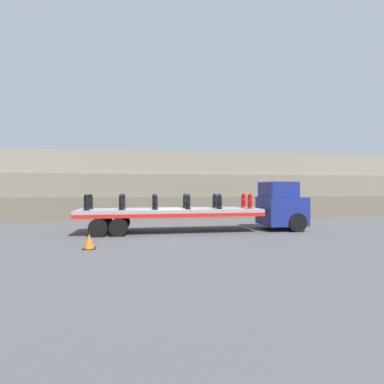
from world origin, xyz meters
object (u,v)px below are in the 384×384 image
fire_hydrant_black_far_2 (155,201)px  fire_hydrant_red_near_5 (250,201)px  fire_hydrant_red_far_5 (243,201)px  fire_hydrant_black_near_1 (121,202)px  fire_hydrant_black_near_2 (155,202)px  fire_hydrant_black_far_3 (185,201)px  fire_hydrant_black_far_4 (215,201)px  fire_hydrant_black_near_4 (219,202)px  flatbed_trailer (160,213)px  fire_hydrant_black_near_0 (86,203)px  fire_hydrant_black_far_1 (123,201)px  traffic_cone (89,242)px  truck_cab (282,206)px  fire_hydrant_black_near_3 (188,202)px  fire_hydrant_black_far_0 (90,202)px

fire_hydrant_black_far_2 → fire_hydrant_red_near_5: bearing=-11.9°
fire_hydrant_red_near_5 → fire_hydrant_red_far_5: 1.13m
fire_hydrant_black_near_1 → fire_hydrant_black_near_2: same height
fire_hydrant_black_far_3 → fire_hydrant_black_far_4: bearing=0.0°
fire_hydrant_black_near_1 → fire_hydrant_black_near_4: (5.35, 0.00, 0.00)m
flatbed_trailer → fire_hydrant_black_near_0: (-3.88, -0.57, 0.64)m
fire_hydrant_black_far_1 → fire_hydrant_black_far_2: (1.78, 0.00, 0.00)m
traffic_cone → fire_hydrant_red_near_5: bearing=24.1°
truck_cab → fire_hydrant_red_near_5: (-2.22, -0.57, 0.31)m
fire_hydrant_black_near_1 → traffic_cone: 4.04m
fire_hydrant_black_far_4 → fire_hydrant_black_far_3: bearing=180.0°
fire_hydrant_black_near_3 → fire_hydrant_red_far_5: same height
fire_hydrant_black_far_1 → fire_hydrant_black_near_3: (3.57, -1.13, 0.00)m
fire_hydrant_black_far_1 → traffic_cone: 5.09m
fire_hydrant_black_near_2 → fire_hydrant_black_near_3: size_ratio=1.00×
fire_hydrant_black_near_2 → flatbed_trailer: bearing=61.5°
fire_hydrant_black_near_1 → fire_hydrant_black_near_4: size_ratio=1.00×
traffic_cone → fire_hydrant_black_far_0: bearing=99.2°
fire_hydrant_black_near_3 → fire_hydrant_black_far_3: 1.13m
fire_hydrant_black_far_2 → fire_hydrant_black_far_3: (1.78, 0.00, 0.00)m
fire_hydrant_black_near_4 → fire_hydrant_black_near_1: bearing=180.0°
fire_hydrant_black_near_0 → fire_hydrant_black_far_4: same height
fire_hydrant_black_near_1 → fire_hydrant_black_far_1: 1.13m
fire_hydrant_red_near_5 → traffic_cone: fire_hydrant_red_near_5 is taller
fire_hydrant_black_far_4 → fire_hydrant_black_near_3: bearing=-147.7°
fire_hydrant_black_far_0 → fire_hydrant_red_near_5: bearing=-7.2°
fire_hydrant_red_near_5 → fire_hydrant_black_far_4: bearing=147.7°
truck_cab → fire_hydrant_black_far_3: truck_cab is taller
fire_hydrant_black_near_2 → fire_hydrant_black_far_3: bearing=32.3°
fire_hydrant_black_far_0 → traffic_cone: bearing=-80.8°
truck_cab → fire_hydrant_black_far_2: truck_cab is taller
flatbed_trailer → fire_hydrant_black_near_2: 0.91m
traffic_cone → fire_hydrant_black_near_0: bearing=101.9°
fire_hydrant_black_far_2 → traffic_cone: 5.72m
fire_hydrant_red_far_5 → fire_hydrant_black_near_2: bearing=-168.1°
truck_cab → fire_hydrant_black_near_0: size_ratio=3.35×
flatbed_trailer → fire_hydrant_black_near_2: fire_hydrant_black_near_2 is taller
fire_hydrant_black_near_1 → fire_hydrant_red_far_5: same height
fire_hydrant_black_far_0 → fire_hydrant_black_near_4: (7.14, -1.13, 0.00)m
fire_hydrant_black_far_1 → fire_hydrant_black_near_4: bearing=-11.9°
fire_hydrant_black_near_3 → traffic_cone: 6.03m
fire_hydrant_black_near_3 → fire_hydrant_black_near_4: 1.78m
truck_cab → fire_hydrant_black_near_3: (-5.78, -0.57, 0.31)m
flatbed_trailer → fire_hydrant_red_near_5: (5.05, -0.57, 0.64)m
fire_hydrant_black_far_1 → fire_hydrant_red_near_5: size_ratio=1.00×
fire_hydrant_black_near_1 → fire_hydrant_red_far_5: size_ratio=1.00×
flatbed_trailer → fire_hydrant_black_near_0: size_ratio=11.94×
truck_cab → fire_hydrant_black_far_3: (-5.78, 0.57, 0.31)m
fire_hydrant_black_near_4 → fire_hydrant_black_far_4: bearing=90.0°
fire_hydrant_black_far_0 → fire_hydrant_black_far_3: (5.35, 0.00, 0.00)m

